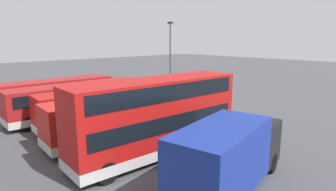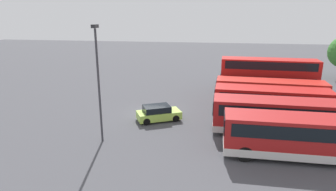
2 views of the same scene
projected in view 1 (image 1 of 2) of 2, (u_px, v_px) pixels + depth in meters
name	position (u px, v px, depth m)	size (l,w,h in m)	color
ground_plane	(197.00, 104.00, 30.15)	(140.00, 140.00, 0.00)	#47474C
bus_double_decker_near_end	(157.00, 115.00, 16.36)	(3.06, 10.70, 4.55)	#B71411
bus_single_deck_second	(125.00, 115.00, 19.58)	(3.22, 10.93, 2.95)	red
bus_single_deck_third	(105.00, 106.00, 22.24)	(3.06, 10.42, 2.95)	#B71411
bus_single_deck_fourth	(78.00, 99.00, 24.55)	(2.81, 11.62, 2.95)	#A51919
bus_single_deck_fifth	(58.00, 93.00, 27.20)	(2.71, 10.36, 2.95)	#A51919
box_truck_blue	(229.00, 154.00, 12.73)	(3.95, 7.85, 3.20)	navy
car_hatchback_silver	(179.00, 96.00, 30.64)	(3.37, 4.31, 1.43)	#A5D14C
lamp_post_tall	(170.00, 52.00, 35.70)	(0.70, 0.30, 8.79)	#38383D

